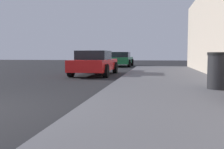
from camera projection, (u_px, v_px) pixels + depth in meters
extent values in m
cube|color=#5B5B60|center=(192.00, 117.00, 4.19)|extent=(4.00, 32.00, 0.15)
cylinder|color=black|center=(220.00, 72.00, 7.00)|extent=(0.65, 0.65, 0.93)
cylinder|color=black|center=(220.00, 54.00, 6.96)|extent=(0.68, 0.68, 0.08)
cube|color=red|center=(95.00, 65.00, 13.40)|extent=(1.70, 4.41, 0.55)
cube|color=black|center=(94.00, 55.00, 13.14)|extent=(1.50, 1.98, 0.45)
cylinder|color=black|center=(86.00, 67.00, 14.95)|extent=(0.22, 0.64, 0.64)
cylinder|color=black|center=(115.00, 68.00, 14.67)|extent=(0.22, 0.64, 0.64)
cylinder|color=black|center=(71.00, 71.00, 12.17)|extent=(0.22, 0.64, 0.64)
cylinder|color=black|center=(106.00, 71.00, 11.89)|extent=(0.22, 0.64, 0.64)
cube|color=#196638|center=(120.00, 60.00, 22.72)|extent=(1.85, 4.55, 0.55)
cube|color=black|center=(120.00, 55.00, 22.45)|extent=(1.62, 2.05, 0.45)
cylinder|color=black|center=(113.00, 62.00, 24.32)|extent=(0.22, 0.64, 0.64)
cylinder|color=black|center=(132.00, 62.00, 24.02)|extent=(0.22, 0.64, 0.64)
cylinder|color=black|center=(107.00, 63.00, 21.46)|extent=(0.22, 0.64, 0.64)
cylinder|color=black|center=(129.00, 63.00, 21.15)|extent=(0.22, 0.64, 0.64)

